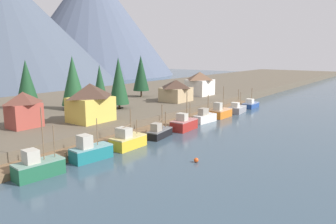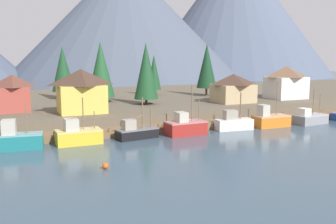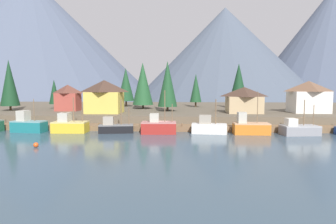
# 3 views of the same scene
# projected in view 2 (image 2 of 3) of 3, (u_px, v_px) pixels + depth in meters

# --- Properties ---
(ground_plane) EXTENTS (400.00, 400.00, 1.00)m
(ground_plane) POSITION_uv_depth(u_px,v_px,m) (142.00, 117.00, 80.83)
(ground_plane) COLOR #384C5B
(dock) EXTENTS (80.00, 4.00, 1.60)m
(dock) POSITION_uv_depth(u_px,v_px,m) (177.00, 127.00, 64.28)
(dock) COLOR brown
(dock) RESTS_ON ground_plane
(shoreline_bank) EXTENTS (400.00, 56.00, 2.50)m
(shoreline_bank) POSITION_uv_depth(u_px,v_px,m) (125.00, 102.00, 91.49)
(shoreline_bank) COLOR brown
(shoreline_bank) RESTS_ON ground_plane
(mountain_central_peak) EXTENTS (114.54, 114.54, 57.74)m
(mountain_central_peak) POSITION_uv_depth(u_px,v_px,m) (124.00, 20.00, 186.98)
(mountain_central_peak) COLOR #475160
(mountain_central_peak) RESTS_ON ground_plane
(mountain_east_peak) EXTENTS (114.05, 114.05, 76.66)m
(mountain_east_peak) POSITION_uv_depth(u_px,v_px,m) (235.00, 11.00, 231.65)
(mountain_east_peak) COLOR #4C566B
(mountain_east_peak) RESTS_ON ground_plane
(fishing_boat_teal) EXTENTS (6.51, 3.26, 6.22)m
(fishing_boat_teal) POSITION_uv_depth(u_px,v_px,m) (17.00, 139.00, 51.08)
(fishing_boat_teal) COLOR #196B70
(fishing_boat_teal) RESTS_ON ground_plane
(fishing_boat_yellow) EXTENTS (6.32, 3.22, 6.56)m
(fishing_boat_yellow) POSITION_uv_depth(u_px,v_px,m) (78.00, 135.00, 54.16)
(fishing_boat_yellow) COLOR gold
(fishing_boat_yellow) RESTS_ON ground_plane
(fishing_boat_black) EXTENTS (6.54, 3.24, 6.20)m
(fishing_boat_black) POSITION_uv_depth(u_px,v_px,m) (136.00, 132.00, 57.51)
(fishing_boat_black) COLOR black
(fishing_boat_black) RESTS_ON ground_plane
(fishing_boat_red) EXTENTS (6.43, 3.52, 7.86)m
(fishing_boat_red) POSITION_uv_depth(u_px,v_px,m) (185.00, 127.00, 60.45)
(fishing_boat_red) COLOR maroon
(fishing_boat_red) RESTS_ON ground_plane
(fishing_boat_white) EXTENTS (6.44, 2.85, 6.26)m
(fishing_boat_white) POSITION_uv_depth(u_px,v_px,m) (233.00, 123.00, 64.36)
(fishing_boat_white) COLOR silver
(fishing_boat_white) RESTS_ON ground_plane
(fishing_boat_orange) EXTENTS (6.27, 3.09, 7.64)m
(fishing_boat_orange) POSITION_uv_depth(u_px,v_px,m) (270.00, 120.00, 67.06)
(fishing_boat_orange) COLOR #CC6B1E
(fishing_boat_orange) RESTS_ON ground_plane
(fishing_boat_grey) EXTENTS (6.58, 3.88, 6.21)m
(fishing_boat_grey) POSITION_uv_depth(u_px,v_px,m) (309.00, 118.00, 69.94)
(fishing_boat_grey) COLOR gray
(fishing_boat_grey) RESTS_ON ground_plane
(house_white) EXTENTS (8.28, 6.98, 7.38)m
(house_white) POSITION_uv_depth(u_px,v_px,m) (286.00, 82.00, 88.00)
(house_white) COLOR silver
(house_white) RESTS_ON shoreline_bank
(house_tan) EXTENTS (8.00, 6.98, 5.98)m
(house_tan) POSITION_uv_depth(u_px,v_px,m) (233.00, 88.00, 80.79)
(house_tan) COLOR tan
(house_tan) RESTS_ON shoreline_bank
(house_yellow) EXTENTS (8.14, 6.65, 7.54)m
(house_yellow) POSITION_uv_depth(u_px,v_px,m) (81.00, 91.00, 66.23)
(house_yellow) COLOR gold
(house_yellow) RESTS_ON shoreline_bank
(house_red) EXTENTS (5.73, 4.30, 6.54)m
(house_red) POSITION_uv_depth(u_px,v_px,m) (13.00, 93.00, 67.00)
(house_red) COLOR #9E4238
(house_red) RESTS_ON shoreline_bank
(conifer_near_left) EXTENTS (3.47, 3.47, 9.97)m
(conifer_near_left) POSITION_uv_depth(u_px,v_px,m) (154.00, 72.00, 94.09)
(conifer_near_left) COLOR #4C3823
(conifer_near_left) RESTS_ON shoreline_bank
(conifer_near_right) EXTENTS (5.70, 5.70, 12.69)m
(conifer_near_right) POSITION_uv_depth(u_px,v_px,m) (101.00, 69.00, 81.27)
(conifer_near_right) COLOR #4C3823
(conifer_near_right) RESTS_ON shoreline_bank
(conifer_mid_right) EXTENTS (4.84, 4.84, 12.33)m
(conifer_mid_right) POSITION_uv_depth(u_px,v_px,m) (146.00, 71.00, 77.04)
(conifer_mid_right) COLOR #4C3823
(conifer_mid_right) RESTS_ON shoreline_bank
(conifer_back_left) EXTENTS (4.87, 4.87, 12.56)m
(conifer_back_left) POSITION_uv_depth(u_px,v_px,m) (207.00, 66.00, 93.45)
(conifer_back_left) COLOR #4C3823
(conifer_back_left) RESTS_ON shoreline_bank
(conifer_centre) EXTENTS (5.04, 5.04, 11.77)m
(conifer_centre) POSITION_uv_depth(u_px,v_px,m) (63.00, 69.00, 86.80)
(conifer_centre) COLOR #4C3823
(conifer_centre) RESTS_ON shoreline_bank
(channel_buoy) EXTENTS (0.70, 0.70, 0.70)m
(channel_buoy) POSITION_uv_depth(u_px,v_px,m) (105.00, 166.00, 42.47)
(channel_buoy) COLOR #E04C19
(channel_buoy) RESTS_ON ground_plane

